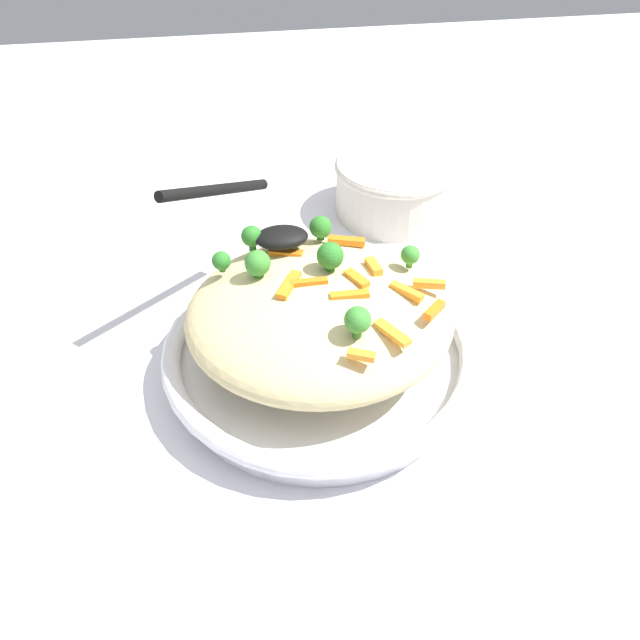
% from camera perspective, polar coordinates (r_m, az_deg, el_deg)
% --- Properties ---
extents(ground_plane, '(2.40, 2.40, 0.00)m').
position_cam_1_polar(ground_plane, '(0.70, -0.00, -4.45)').
color(ground_plane, silver).
extents(serving_bowl, '(0.33, 0.33, 0.04)m').
position_cam_1_polar(serving_bowl, '(0.68, -0.00, -3.04)').
color(serving_bowl, silver).
rests_on(serving_bowl, ground_plane).
extents(pasta_mound, '(0.27, 0.25, 0.08)m').
position_cam_1_polar(pasta_mound, '(0.64, -0.00, 0.55)').
color(pasta_mound, '#DBC689').
rests_on(pasta_mound, serving_bowl).
extents(carrot_piece_0, '(0.04, 0.02, 0.01)m').
position_cam_1_polar(carrot_piece_0, '(0.67, -3.06, 5.96)').
color(carrot_piece_0, orange).
rests_on(carrot_piece_0, pasta_mound).
extents(carrot_piece_1, '(0.04, 0.02, 0.01)m').
position_cam_1_polar(carrot_piece_1, '(0.69, 2.36, 7.03)').
color(carrot_piece_1, orange).
rests_on(carrot_piece_1, pasta_mound).
extents(carrot_piece_2, '(0.04, 0.01, 0.01)m').
position_cam_1_polar(carrot_piece_2, '(0.61, 2.65, 2.23)').
color(carrot_piece_2, orange).
rests_on(carrot_piece_2, pasta_mound).
extents(carrot_piece_3, '(0.03, 0.04, 0.01)m').
position_cam_1_polar(carrot_piece_3, '(0.58, 6.45, -1.14)').
color(carrot_piece_3, orange).
rests_on(carrot_piece_3, pasta_mound).
extents(carrot_piece_4, '(0.01, 0.03, 0.01)m').
position_cam_1_polar(carrot_piece_4, '(0.64, 4.78, 4.75)').
color(carrot_piece_4, orange).
rests_on(carrot_piece_4, pasta_mound).
extents(carrot_piece_5, '(0.03, 0.04, 0.01)m').
position_cam_1_polar(carrot_piece_5, '(0.62, -2.83, 3.40)').
color(carrot_piece_5, orange).
rests_on(carrot_piece_5, pasta_mound).
extents(carrot_piece_6, '(0.03, 0.02, 0.01)m').
position_cam_1_polar(carrot_piece_6, '(0.55, 3.68, -3.14)').
color(carrot_piece_6, orange).
rests_on(carrot_piece_6, pasta_mound).
extents(carrot_piece_7, '(0.03, 0.02, 0.01)m').
position_cam_1_polar(carrot_piece_7, '(0.60, 10.14, 0.87)').
color(carrot_piece_7, orange).
rests_on(carrot_piece_7, pasta_mound).
extents(carrot_piece_8, '(0.03, 0.01, 0.01)m').
position_cam_1_polar(carrot_piece_8, '(0.63, 9.67, 3.18)').
color(carrot_piece_8, orange).
rests_on(carrot_piece_8, pasta_mound).
extents(carrot_piece_9, '(0.04, 0.01, 0.01)m').
position_cam_1_polar(carrot_piece_9, '(0.61, -0.90, 3.15)').
color(carrot_piece_9, orange).
rests_on(carrot_piece_9, pasta_mound).
extents(carrot_piece_10, '(0.03, 0.02, 0.01)m').
position_cam_1_polar(carrot_piece_10, '(0.70, -2.83, 7.76)').
color(carrot_piece_10, orange).
rests_on(carrot_piece_10, pasta_mound).
extents(carrot_piece_11, '(0.03, 0.03, 0.01)m').
position_cam_1_polar(carrot_piece_11, '(0.62, 7.72, 2.52)').
color(carrot_piece_11, orange).
rests_on(carrot_piece_11, pasta_mound).
extents(carrot_piece_12, '(0.02, 0.03, 0.01)m').
position_cam_1_polar(carrot_piece_12, '(0.63, 3.18, 3.94)').
color(carrot_piece_12, orange).
rests_on(carrot_piece_12, pasta_mound).
extents(broccoli_floret_0, '(0.02, 0.02, 0.03)m').
position_cam_1_polar(broccoli_floret_0, '(0.56, 3.37, -0.03)').
color(broccoli_floret_0, '#377928').
rests_on(broccoli_floret_0, pasta_mound).
extents(broccoli_floret_1, '(0.02, 0.02, 0.03)m').
position_cam_1_polar(broccoli_floret_1, '(0.69, 0.04, 8.24)').
color(broccoli_floret_1, '#296820').
rests_on(broccoli_floret_1, pasta_mound).
extents(broccoli_floret_2, '(0.03, 0.03, 0.03)m').
position_cam_1_polar(broccoli_floret_2, '(0.63, -5.56, 5.02)').
color(broccoli_floret_2, '#377928').
rests_on(broccoli_floret_2, pasta_mound).
extents(broccoli_floret_3, '(0.03, 0.03, 0.03)m').
position_cam_1_polar(broccoli_floret_3, '(0.63, 0.91, 5.70)').
color(broccoli_floret_3, '#296820').
rests_on(broccoli_floret_3, pasta_mound).
extents(broccoli_floret_4, '(0.02, 0.02, 0.02)m').
position_cam_1_polar(broccoli_floret_4, '(0.65, 8.02, 5.73)').
color(broccoli_floret_4, '#377928').
rests_on(broccoli_floret_4, pasta_mound).
extents(broccoli_floret_5, '(0.02, 0.02, 0.02)m').
position_cam_1_polar(broccoli_floret_5, '(0.65, -8.76, 5.21)').
color(broccoli_floret_5, '#296820').
rests_on(broccoli_floret_5, pasta_mound).
extents(broccoli_floret_6, '(0.02, 0.02, 0.03)m').
position_cam_1_polar(broccoli_floret_6, '(0.67, -6.09, 7.39)').
color(broccoli_floret_6, '#296820').
rests_on(broccoli_floret_6, pasta_mound).
extents(serving_spoon, '(0.15, 0.14, 0.08)m').
position_cam_1_polar(serving_spoon, '(0.68, -5.69, 8.94)').
color(serving_spoon, black).
rests_on(serving_spoon, pasta_mound).
extents(companion_bowl, '(0.17, 0.17, 0.08)m').
position_cam_1_polar(companion_bowl, '(0.94, 6.62, 11.85)').
color(companion_bowl, beige).
rests_on(companion_bowl, ground_plane).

